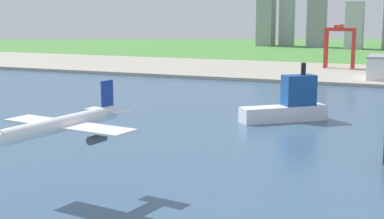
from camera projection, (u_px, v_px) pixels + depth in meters
The scene contains 6 objects.
ground_plane at pixel (286, 115), 283.67m from camera, with size 2400.00×2400.00×0.00m, color #4A853B.
water_bay at pixel (252, 140), 228.98m from camera, with size 840.00×360.00×0.15m, color #385675.
industrial_pier at pixel (341, 73), 456.61m from camera, with size 840.00×140.00×2.50m, color #A09A8A.
airplane_landing at pixel (62, 125), 147.42m from camera, with size 39.59×45.20×13.36m.
ferry_boat at pixel (289, 104), 267.64m from camera, with size 37.79×33.93×26.96m.
port_crane_red at pixel (340, 37), 478.15m from camera, with size 24.92×36.77×36.69m.
Camera 1 is at (62.59, 24.21, 51.77)m, focal length 53.67 mm.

